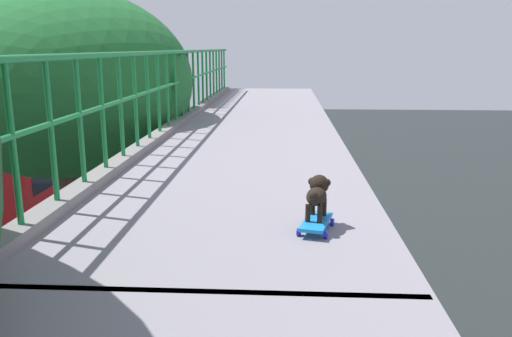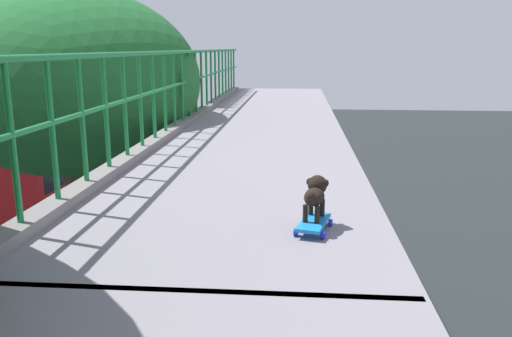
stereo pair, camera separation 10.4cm
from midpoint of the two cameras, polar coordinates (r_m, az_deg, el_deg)
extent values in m
cube|color=black|center=(2.88, -7.40, -13.08)|extent=(2.57, 0.06, 0.00)
cylinder|color=#1C823E|center=(3.79, -24.37, 2.49)|extent=(0.04, 0.04, 1.09)
cylinder|color=#1C823E|center=(4.29, -20.74, 3.94)|extent=(0.04, 0.04, 1.09)
cylinder|color=#1C823E|center=(4.81, -17.87, 5.06)|extent=(0.04, 0.04, 1.09)
cylinder|color=#1C823E|center=(5.33, -15.56, 5.96)|extent=(0.04, 0.04, 1.09)
cylinder|color=#1C823E|center=(5.87, -13.66, 6.68)|extent=(0.04, 0.04, 1.09)
cylinder|color=#1C823E|center=(6.41, -12.07, 7.28)|extent=(0.04, 0.04, 1.09)
cylinder|color=#1C823E|center=(6.96, -10.73, 7.78)|extent=(0.04, 0.04, 1.09)
cylinder|color=#1C823E|center=(7.51, -9.59, 8.20)|extent=(0.04, 0.04, 1.09)
cylinder|color=#1C823E|center=(8.07, -8.60, 8.56)|extent=(0.04, 0.04, 1.09)
cylinder|color=#1C823E|center=(8.62, -7.73, 8.88)|extent=(0.04, 0.04, 1.09)
cylinder|color=#1C823E|center=(9.18, -6.97, 9.15)|extent=(0.04, 0.04, 1.09)
cylinder|color=#1C823E|center=(9.74, -6.30, 9.39)|extent=(0.04, 0.04, 1.09)
cylinder|color=#1C823E|center=(10.30, -5.70, 9.61)|extent=(0.04, 0.04, 1.09)
cylinder|color=#1C823E|center=(10.87, -5.16, 9.80)|extent=(0.04, 0.04, 1.09)
cylinder|color=#1C823E|center=(11.43, -4.67, 9.97)|extent=(0.04, 0.04, 1.09)
cylinder|color=#1C823E|center=(11.99, -4.23, 10.12)|extent=(0.04, 0.04, 1.09)
cylinder|color=#1C823E|center=(12.56, -3.83, 10.26)|extent=(0.04, 0.04, 1.09)
cylinder|color=#1C823E|center=(13.12, -3.46, 10.39)|extent=(0.04, 0.04, 1.09)
cylinder|color=#1C823E|center=(13.69, -3.12, 10.51)|extent=(0.04, 0.04, 1.09)
cylinder|color=#1C823E|center=(14.26, -2.81, 10.62)|extent=(0.04, 0.04, 1.09)
cylinder|color=#1C823E|center=(14.82, -2.52, 10.71)|extent=(0.04, 0.04, 1.09)
cylinder|color=#1C823E|center=(15.39, -2.25, 10.81)|extent=(0.04, 0.04, 1.09)
cube|color=red|center=(25.67, -19.67, 0.06)|extent=(2.59, 10.79, 2.73)
cube|color=black|center=(25.57, -19.75, 1.10)|extent=(2.61, 9.93, 0.70)
cylinder|color=black|center=(28.89, -14.21, -0.55)|extent=(0.28, 0.96, 0.96)
cylinder|color=black|center=(29.79, -18.76, -0.45)|extent=(0.28, 0.96, 0.96)
cylinder|color=black|center=(22.85, -19.59, -4.53)|extent=(0.28, 0.96, 0.96)
cylinder|color=black|center=(23.97, -25.05, -4.21)|extent=(0.28, 0.96, 0.96)
cylinder|color=brown|center=(11.03, -17.70, -11.64)|extent=(0.55, 0.55, 5.22)
ellipsoid|color=#21662E|center=(10.09, -19.25, 8.88)|extent=(4.64, 4.64, 3.36)
cube|color=#1B82DD|center=(3.70, 7.15, -5.84)|extent=(0.26, 0.45, 0.02)
cylinder|color=#1B22BB|center=(3.83, 8.92, -5.88)|extent=(0.04, 0.06, 0.05)
cylinder|color=#1B22BB|center=(3.86, 6.19, -5.63)|extent=(0.04, 0.06, 0.05)
cylinder|color=#1B22BB|center=(3.57, 8.15, -7.26)|extent=(0.04, 0.06, 0.05)
cylinder|color=#1B22BB|center=(3.61, 5.23, -6.97)|extent=(0.04, 0.06, 0.05)
cylinder|color=black|center=(3.79, 8.04, -4.26)|extent=(0.04, 0.04, 0.12)
cylinder|color=black|center=(3.80, 6.80, -4.15)|extent=(0.04, 0.04, 0.12)
cylinder|color=black|center=(3.63, 7.53, -5.03)|extent=(0.04, 0.04, 0.12)
cylinder|color=black|center=(3.64, 6.24, -4.91)|extent=(0.04, 0.04, 0.12)
ellipsoid|color=black|center=(3.69, 7.20, -3.09)|extent=(0.19, 0.26, 0.13)
sphere|color=black|center=(3.76, 7.53, -1.78)|extent=(0.14, 0.14, 0.14)
ellipsoid|color=black|center=(3.83, 7.71, -1.70)|extent=(0.06, 0.07, 0.04)
sphere|color=black|center=(3.75, 8.32, -1.59)|extent=(0.06, 0.06, 0.06)
sphere|color=black|center=(3.77, 6.75, -1.46)|extent=(0.06, 0.06, 0.06)
sphere|color=black|center=(3.56, 6.83, -3.02)|extent=(0.06, 0.06, 0.06)
camera|label=1|loc=(0.05, -89.30, 0.16)|focal=36.58mm
camera|label=2|loc=(0.05, 90.70, -0.16)|focal=36.58mm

